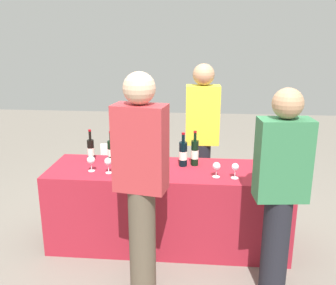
{
  "coord_description": "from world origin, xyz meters",
  "views": [
    {
      "loc": [
        0.29,
        -3.24,
        1.96
      ],
      "look_at": [
        0.0,
        0.0,
        1.0
      ],
      "focal_mm": 40.77,
      "sensor_mm": 36.0,
      "label": 1
    }
  ],
  "objects": [
    {
      "name": "wine_bottle_3",
      "position": [
        0.24,
        0.13,
        0.87
      ],
      "size": [
        0.07,
        0.07,
        0.33
      ],
      "color": "black",
      "rests_on": "tasting_table"
    },
    {
      "name": "wine_bottle_0",
      "position": [
        -0.76,
        0.16,
        0.86
      ],
      "size": [
        0.07,
        0.07,
        0.31
      ],
      "color": "black",
      "rests_on": "tasting_table"
    },
    {
      "name": "wine_glass_4",
      "position": [
        0.59,
        -0.17,
        0.85
      ],
      "size": [
        0.06,
        0.06,
        0.13
      ],
      "color": "silver",
      "rests_on": "tasting_table"
    },
    {
      "name": "wine_bottle_2",
      "position": [
        0.13,
        0.1,
        0.87
      ],
      "size": [
        0.08,
        0.08,
        0.32
      ],
      "color": "black",
      "rests_on": "tasting_table"
    },
    {
      "name": "wine_bottle_1",
      "position": [
        -0.56,
        0.16,
        0.86
      ],
      "size": [
        0.07,
        0.07,
        0.3
      ],
      "color": "black",
      "rests_on": "tasting_table"
    },
    {
      "name": "ground_plane",
      "position": [
        0.0,
        0.0,
        0.0
      ],
      "size": [
        12.0,
        12.0,
        0.0
      ],
      "primitive_type": "plane",
      "color": "slate"
    },
    {
      "name": "server_pouring",
      "position": [
        0.3,
        0.64,
        0.91
      ],
      "size": [
        0.35,
        0.22,
        1.64
      ],
      "rotation": [
        0.0,
        0.0,
        3.18
      ],
      "color": "black",
      "rests_on": "ground_plane"
    },
    {
      "name": "guest_1",
      "position": [
        0.87,
        -0.64,
        0.87
      ],
      "size": [
        0.39,
        0.24,
        1.59
      ],
      "rotation": [
        0.0,
        0.0,
        0.1
      ],
      "color": "black",
      "rests_on": "ground_plane"
    },
    {
      "name": "wine_glass_0",
      "position": [
        -0.68,
        -0.12,
        0.85
      ],
      "size": [
        0.07,
        0.07,
        0.14
      ],
      "color": "silver",
      "rests_on": "tasting_table"
    },
    {
      "name": "wine_glass_2",
      "position": [
        -0.39,
        -0.09,
        0.84
      ],
      "size": [
        0.07,
        0.07,
        0.13
      ],
      "color": "silver",
      "rests_on": "tasting_table"
    },
    {
      "name": "wine_glass_1",
      "position": [
        -0.51,
        -0.15,
        0.85
      ],
      "size": [
        0.07,
        0.07,
        0.14
      ],
      "color": "silver",
      "rests_on": "tasting_table"
    },
    {
      "name": "guest_0",
      "position": [
        -0.13,
        -0.68,
        0.93
      ],
      "size": [
        0.4,
        0.27,
        1.7
      ],
      "rotation": [
        0.0,
        0.0,
        -0.18
      ],
      "color": "brown",
      "rests_on": "ground_plane"
    },
    {
      "name": "menu_board",
      "position": [
        -0.62,
        0.88,
        0.35
      ],
      "size": [
        0.47,
        0.09,
        0.71
      ],
      "primitive_type": "cube",
      "rotation": [
        0.0,
        0.0,
        0.13
      ],
      "color": "white",
      "rests_on": "ground_plane"
    },
    {
      "name": "wine_glass_3",
      "position": [
        0.43,
        -0.16,
        0.84
      ],
      "size": [
        0.07,
        0.07,
        0.13
      ],
      "color": "silver",
      "rests_on": "tasting_table"
    },
    {
      "name": "tasting_table",
      "position": [
        0.0,
        0.0,
        0.38
      ],
      "size": [
        2.18,
        0.68,
        0.75
      ],
      "primitive_type": "cube",
      "color": "maroon",
      "rests_on": "ground_plane"
    }
  ]
}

